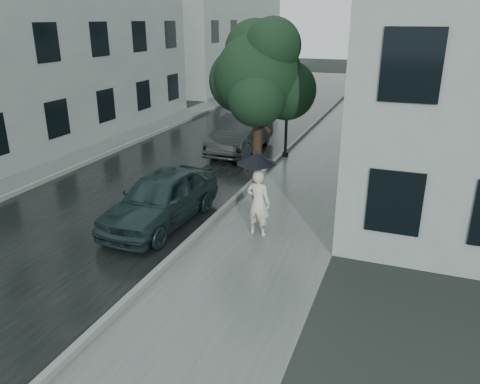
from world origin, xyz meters
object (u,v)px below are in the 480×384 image
at_px(street_tree, 259,75).
at_px(car_far, 241,134).
at_px(lamp_post, 284,86).
at_px(car_near, 161,198).
at_px(pedestrian, 258,203).

relative_size(street_tree, car_far, 1.18).
distance_m(street_tree, car_far, 6.48).
xyz_separation_m(lamp_post, car_far, (-1.91, 0.17, -2.15)).
bearing_deg(car_near, street_tree, 59.66).
bearing_deg(pedestrian, car_far, -60.84).
bearing_deg(car_far, street_tree, -64.92).
xyz_separation_m(lamp_post, car_near, (-1.31, -7.83, -2.18)).
bearing_deg(lamp_post, pedestrian, -92.39).
distance_m(lamp_post, car_far, 2.89).
height_order(lamp_post, car_near, lamp_post).
bearing_deg(street_tree, lamp_post, 96.75).
relative_size(pedestrian, street_tree, 0.33).
relative_size(pedestrian, car_far, 0.39).
distance_m(car_near, car_far, 8.03).
distance_m(street_tree, lamp_post, 5.05).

